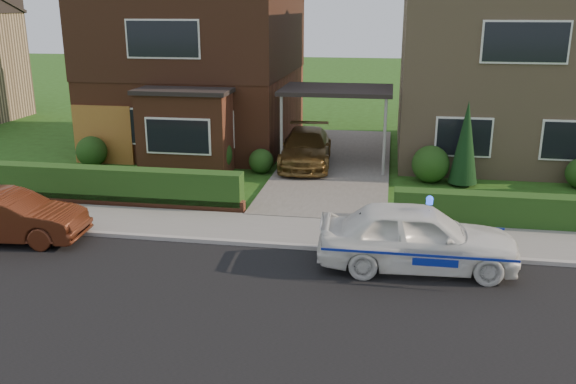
# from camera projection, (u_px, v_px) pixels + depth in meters

# --- Properties ---
(ground) EXTENTS (120.00, 120.00, 0.00)m
(ground) POSITION_uv_depth(u_px,v_px,m) (280.00, 311.00, 11.33)
(ground) COLOR #234612
(ground) RESTS_ON ground
(road) EXTENTS (60.00, 6.00, 0.02)m
(road) POSITION_uv_depth(u_px,v_px,m) (280.00, 311.00, 11.33)
(road) COLOR black
(road) RESTS_ON ground
(kerb) EXTENTS (60.00, 0.16, 0.12)m
(kerb) POSITION_uv_depth(u_px,v_px,m) (303.00, 247.00, 14.19)
(kerb) COLOR #9E9993
(kerb) RESTS_ON ground
(sidewalk) EXTENTS (60.00, 2.00, 0.10)m
(sidewalk) POSITION_uv_depth(u_px,v_px,m) (309.00, 232.00, 15.19)
(sidewalk) COLOR slate
(sidewalk) RESTS_ON ground
(driveway) EXTENTS (3.80, 12.00, 0.12)m
(driveway) POSITION_uv_depth(u_px,v_px,m) (335.00, 164.00, 21.69)
(driveway) COLOR #666059
(driveway) RESTS_ON ground
(house_left) EXTENTS (7.50, 9.53, 7.25)m
(house_left) POSITION_uv_depth(u_px,v_px,m) (200.00, 49.00, 24.27)
(house_left) COLOR brown
(house_left) RESTS_ON ground
(house_right) EXTENTS (7.50, 8.06, 7.25)m
(house_right) POSITION_uv_depth(u_px,v_px,m) (501.00, 57.00, 22.54)
(house_right) COLOR #9B7F5F
(house_right) RESTS_ON ground
(carport_link) EXTENTS (3.80, 3.00, 2.77)m
(carport_link) POSITION_uv_depth(u_px,v_px,m) (337.00, 91.00, 20.90)
(carport_link) COLOR black
(carport_link) RESTS_ON ground
(garage_door) EXTENTS (2.20, 0.10, 2.10)m
(garage_door) POSITION_uv_depth(u_px,v_px,m) (103.00, 135.00, 21.74)
(garage_door) COLOR #955920
(garage_door) RESTS_ON ground
(dwarf_wall) EXTENTS (7.70, 0.25, 0.36)m
(dwarf_wall) POSITION_uv_depth(u_px,v_px,m) (112.00, 201.00, 17.21)
(dwarf_wall) COLOR brown
(dwarf_wall) RESTS_ON ground
(hedge_left) EXTENTS (7.50, 0.55, 0.90)m
(hedge_left) POSITION_uv_depth(u_px,v_px,m) (115.00, 205.00, 17.40)
(hedge_left) COLOR #113512
(hedge_left) RESTS_ON ground
(hedge_right) EXTENTS (7.50, 0.55, 0.80)m
(hedge_right) POSITION_uv_depth(u_px,v_px,m) (542.00, 230.00, 15.45)
(hedge_right) COLOR #113512
(hedge_right) RESTS_ON ground
(shrub_left_far) EXTENTS (1.08, 1.08, 1.08)m
(shrub_left_far) POSITION_uv_depth(u_px,v_px,m) (92.00, 151.00, 21.50)
(shrub_left_far) COLOR #113512
(shrub_left_far) RESTS_ON ground
(shrub_left_mid) EXTENTS (1.32, 1.32, 1.32)m
(shrub_left_mid) POSITION_uv_depth(u_px,v_px,m) (213.00, 154.00, 20.56)
(shrub_left_mid) COLOR #113512
(shrub_left_mid) RESTS_ON ground
(shrub_left_near) EXTENTS (0.84, 0.84, 0.84)m
(shrub_left_near) POSITION_uv_depth(u_px,v_px,m) (261.00, 161.00, 20.65)
(shrub_left_near) COLOR #113512
(shrub_left_near) RESTS_ON ground
(shrub_right_near) EXTENTS (1.20, 1.20, 1.20)m
(shrub_right_near) POSITION_uv_depth(u_px,v_px,m) (431.00, 164.00, 19.52)
(shrub_right_near) COLOR #113512
(shrub_right_near) RESTS_ON ground
(conifer_a) EXTENTS (0.90, 0.90, 2.60)m
(conifer_a) POSITION_uv_depth(u_px,v_px,m) (465.00, 145.00, 18.96)
(conifer_a) COLOR black
(conifer_a) RESTS_ON ground
(police_car) EXTENTS (3.89, 4.31, 1.61)m
(police_car) POSITION_uv_depth(u_px,v_px,m) (417.00, 237.00, 12.98)
(police_car) COLOR white
(police_car) RESTS_ON ground
(driveway_car) EXTENTS (2.02, 4.31, 1.22)m
(driveway_car) POSITION_uv_depth(u_px,v_px,m) (306.00, 148.00, 21.23)
(driveway_car) COLOR brown
(driveway_car) RESTS_ON driveway
(street_car) EXTENTS (1.56, 3.76, 1.21)m
(street_car) POSITION_uv_depth(u_px,v_px,m) (8.00, 217.00, 14.55)
(street_car) COLOR #491E0F
(street_car) RESTS_ON ground
(potted_plant_a) EXTENTS (0.37, 0.27, 0.67)m
(potted_plant_a) POSITION_uv_depth(u_px,v_px,m) (33.00, 178.00, 18.91)
(potted_plant_a) COLOR gray
(potted_plant_a) RESTS_ON ground
(potted_plant_b) EXTENTS (0.46, 0.40, 0.70)m
(potted_plant_b) POSITION_uv_depth(u_px,v_px,m) (138.00, 185.00, 18.13)
(potted_plant_b) COLOR gray
(potted_plant_b) RESTS_ON ground
(potted_plant_c) EXTENTS (0.46, 0.46, 0.67)m
(potted_plant_c) POSITION_uv_depth(u_px,v_px,m) (105.00, 183.00, 18.40)
(potted_plant_c) COLOR gray
(potted_plant_c) RESTS_ON ground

